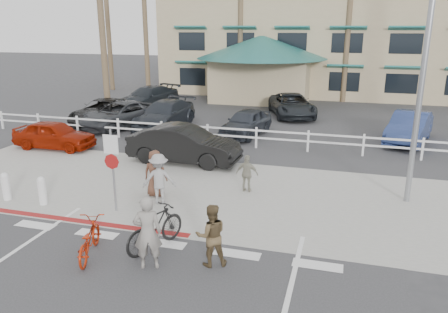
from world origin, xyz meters
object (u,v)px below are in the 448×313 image
(sign_post, at_px, (113,166))
(car_white_sedan, at_px, (184,144))
(bike_black, at_px, (155,228))
(car_red_compact, at_px, (54,135))
(bike_red, at_px, (89,239))

(sign_post, bearing_deg, car_white_sedan, 87.33)
(bike_black, distance_m, car_red_compact, 11.41)
(car_white_sedan, xyz_separation_m, car_red_compact, (-6.61, 0.37, -0.12))
(sign_post, height_order, bike_black, sign_post)
(car_red_compact, bearing_deg, sign_post, -132.54)
(bike_black, bearing_deg, car_white_sedan, -52.18)
(bike_red, distance_m, car_red_compact, 11.00)
(bike_red, bearing_deg, bike_black, -167.63)
(bike_black, xyz_separation_m, car_white_sedan, (-1.95, 7.16, 0.20))
(bike_black, distance_m, car_white_sedan, 7.42)
(bike_red, bearing_deg, sign_post, -91.61)
(sign_post, relative_size, bike_black, 1.50)
(bike_red, height_order, bike_black, bike_black)
(bike_red, height_order, car_white_sedan, car_white_sedan)
(bike_black, height_order, car_red_compact, car_red_compact)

